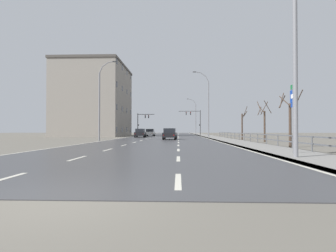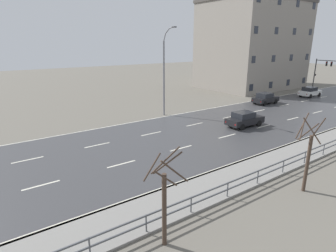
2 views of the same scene
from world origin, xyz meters
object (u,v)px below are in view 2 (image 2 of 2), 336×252
at_px(car_mid_centre, 310,92).
at_px(brick_building, 252,45).
at_px(car_distant, 244,119).
at_px(traffic_signal_left, 321,69).
at_px(car_far_right, 265,98).
at_px(street_lamp_left_bank, 165,74).

xyz_separation_m(car_mid_centre, brick_building, (-12.38, 0.22, 7.06)).
bearing_deg(brick_building, car_mid_centre, -1.00).
xyz_separation_m(car_distant, car_mid_centre, (-5.03, 21.77, 0.00)).
relative_size(traffic_signal_left, brick_building, 0.30).
bearing_deg(car_far_right, traffic_signal_left, 95.70).
distance_m(car_mid_centre, car_far_right, 10.57).
xyz_separation_m(traffic_signal_left, brick_building, (-9.44, -8.08, 4.09)).
bearing_deg(car_far_right, car_mid_centre, 85.16).
height_order(car_mid_centre, brick_building, brick_building).
bearing_deg(car_mid_centre, traffic_signal_left, 110.97).
bearing_deg(street_lamp_left_bank, traffic_signal_left, 88.98).
bearing_deg(car_far_right, brick_building, 136.26).
bearing_deg(car_distant, car_mid_centre, 105.26).
bearing_deg(car_mid_centre, street_lamp_left_bank, -96.35).
bearing_deg(car_mid_centre, car_distant, -75.54).
distance_m(street_lamp_left_bank, brick_building, 27.72).
bearing_deg(car_distant, car_far_right, 119.23).
height_order(street_lamp_left_bank, brick_building, brick_building).
bearing_deg(car_mid_centre, car_far_right, -92.25).
bearing_deg(brick_building, street_lamp_left_bank, -71.31).
xyz_separation_m(street_lamp_left_bank, car_mid_centre, (3.55, 25.89, -4.12)).
bearing_deg(traffic_signal_left, car_distant, -75.16).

